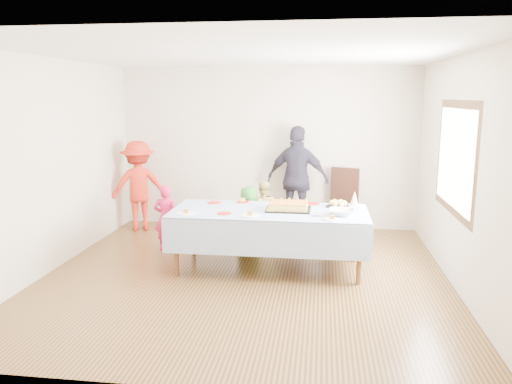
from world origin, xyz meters
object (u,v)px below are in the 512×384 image
at_px(party_table, 269,214).
at_px(adult_left, 139,186).
at_px(birthday_cake, 288,206).
at_px(dining_chair, 342,198).

xyz_separation_m(party_table, adult_left, (-2.37, 1.66, 0.02)).
distance_m(birthday_cake, dining_chair, 1.96).
relative_size(birthday_cake, adult_left, 0.38).
bearing_deg(party_table, dining_chair, 61.68).
bearing_deg(birthday_cake, adult_left, 148.38).
bearing_deg(adult_left, party_table, 122.69).
bearing_deg(dining_chair, adult_left, -158.31).
bearing_deg(dining_chair, party_table, -99.86).
height_order(birthday_cake, dining_chair, dining_chair).
xyz_separation_m(party_table, dining_chair, (1.00, 1.85, -0.13)).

